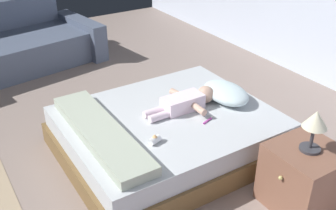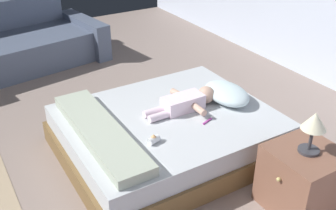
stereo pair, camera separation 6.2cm
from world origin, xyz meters
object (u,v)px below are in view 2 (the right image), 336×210
toothbrush (208,120)px  pillow (227,93)px  baby_bottle (154,139)px  bed (168,133)px  couch (16,47)px  lamp (314,125)px  baby (187,102)px  nightstand (302,179)px

toothbrush → pillow: bearing=120.7°
toothbrush → baby_bottle: (0.04, -0.54, 0.02)m
bed → couch: size_ratio=0.82×
bed → lamp: 1.30m
toothbrush → couch: couch is taller
bed → toothbrush: (0.25, 0.24, 0.19)m
toothbrush → couch: (-2.88, -0.92, -0.11)m
bed → toothbrush: 0.40m
couch → lamp: lamp is taller
couch → baby_bottle: size_ratio=20.24×
baby_bottle → baby: bearing=122.1°
baby → baby_bottle: 0.60m
bed → nightstand: 1.19m
nightstand → lamp: bearing=90.0°
baby → lamp: lamp is taller
bed → couch: couch is taller
baby → toothbrush: 0.28m
lamp → couch: bearing=-162.9°
nightstand → lamp: 0.46m
pillow → nightstand: size_ratio=0.98×
couch → baby_bottle: 2.95m
couch → baby_bottle: couch is taller
baby_bottle → bed: bearing=134.2°
bed → baby_bottle: size_ratio=16.56×
lamp → pillow: bearing=173.1°
bed → pillow: size_ratio=3.61×
baby → toothbrush: size_ratio=5.18×
nightstand → baby_bottle: bearing=-136.1°
bed → baby_bottle: (0.30, -0.31, 0.21)m
bed → couch: bearing=-165.4°
baby_bottle → nightstand: bearing=43.9°
pillow → toothbrush: 0.41m
toothbrush → lamp: lamp is taller
baby → baby_bottle: baby is taller
baby → nightstand: baby is taller
baby_bottle → toothbrush: bearing=94.7°
toothbrush → couch: 3.03m
toothbrush → nightstand: size_ratio=0.26×
toothbrush → baby_bottle: size_ratio=1.22×
couch → baby: bearing=18.7°
toothbrush → nightstand: bearing=14.8°
baby → nightstand: bearing=13.0°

